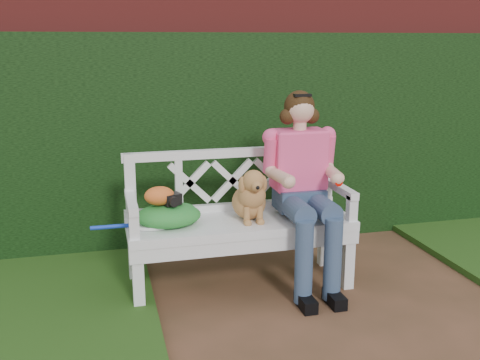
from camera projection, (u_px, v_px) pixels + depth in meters
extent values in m
plane|color=#45301E|center=(359.00, 335.00, 3.22)|extent=(60.00, 60.00, 0.00)
cube|color=maroon|center=(265.00, 106.00, 4.74)|extent=(10.00, 0.30, 2.20)
cube|color=#1B4015|center=(273.00, 140.00, 4.59)|extent=(10.00, 0.18, 1.70)
cube|color=black|center=(172.00, 199.00, 3.57)|extent=(0.13, 0.11, 0.07)
ellipsoid|color=#D65F23|center=(159.00, 196.00, 3.56)|extent=(0.22, 0.18, 0.12)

